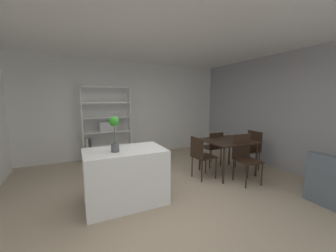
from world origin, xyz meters
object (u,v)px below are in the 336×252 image
dining_chair_near (244,154)px  dining_chair_window_side (251,147)px  dining_chair_island_side (201,154)px  open_bookshelf (106,126)px  kitchen_island (125,176)px  dining_table (228,143)px  potted_plant_on_island (115,131)px  dining_chair_far (213,146)px

dining_chair_near → dining_chair_window_side: bearing=41.3°
dining_chair_island_side → open_bookshelf: bearing=33.0°
open_bookshelf → dining_chair_near: 3.57m
kitchen_island → dining_chair_near: bearing=-4.6°
dining_chair_near → dining_table: bearing=98.8°
open_bookshelf → dining_table: (2.34, -2.16, -0.27)m
dining_chair_island_side → dining_chair_near: (0.74, -0.49, 0.03)m
open_bookshelf → dining_table: 3.20m
kitchen_island → open_bookshelf: open_bookshelf is taller
kitchen_island → dining_chair_island_side: (1.68, 0.30, 0.10)m
potted_plant_on_island → dining_chair_island_side: bearing=11.1°
potted_plant_on_island → dining_chair_island_side: potted_plant_on_island is taller
dining_chair_near → dining_chair_window_side: dining_chair_near is taller
potted_plant_on_island → dining_table: bearing=8.1°
potted_plant_on_island → dining_table: 2.64m
kitchen_island → dining_chair_far: (2.41, 0.81, 0.09)m
potted_plant_on_island → dining_chair_island_side: size_ratio=0.60×
kitchen_island → dining_chair_near: 2.43m
dining_chair_far → dining_chair_island_side: bearing=32.9°
dining_table → kitchen_island: bearing=-172.9°
open_bookshelf → dining_chair_island_side: 2.73m
dining_chair_far → potted_plant_on_island: bearing=16.6°
dining_table → dining_chair_far: dining_chair_far is taller
potted_plant_on_island → dining_chair_far: (2.57, 0.88, -0.68)m
kitchen_island → open_bookshelf: (0.07, 2.46, 0.53)m
dining_chair_window_side → dining_chair_far: (-0.73, 0.52, -0.01)m
dining_chair_island_side → dining_chair_near: dining_chair_near is taller
kitchen_island → dining_table: (2.41, 0.30, 0.25)m
dining_chair_near → dining_chair_window_side: size_ratio=1.05×
dining_table → dining_chair_island_side: bearing=-179.5°
kitchen_island → open_bookshelf: 2.52m
dining_chair_far → open_bookshelf: bearing=-37.5°
potted_plant_on_island → dining_chair_window_side: potted_plant_on_island is taller
dining_table → dining_chair_window_side: dining_chair_window_side is taller
potted_plant_on_island → open_bookshelf: size_ratio=0.27×
dining_table → dining_chair_near: dining_chair_near is taller
open_bookshelf → dining_table: open_bookshelf is taller
dining_table → dining_chair_near: bearing=-88.4°
dining_table → dining_chair_far: size_ratio=1.17×
kitchen_island → dining_chair_window_side: 3.16m
potted_plant_on_island → dining_chair_near: 2.66m
dining_chair_island_side → dining_chair_far: size_ratio=1.03×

